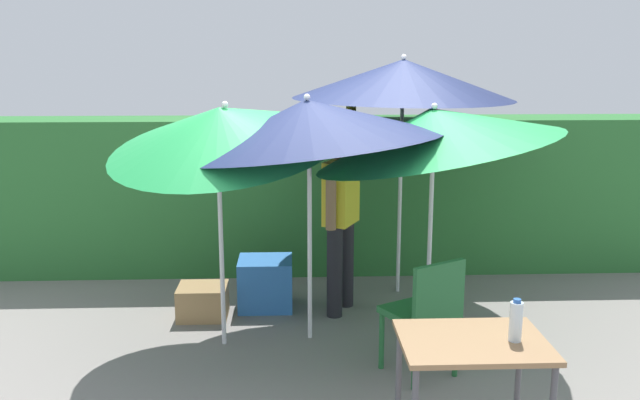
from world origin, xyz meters
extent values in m
plane|color=gray|center=(0.00, 0.00, 0.00)|extent=(24.00, 24.00, 0.00)
cube|color=#2D7033|center=(0.00, 1.89, 0.82)|extent=(8.00, 0.70, 1.63)
cylinder|color=silver|center=(-0.79, -0.07, 0.80)|extent=(0.04, 0.04, 1.60)
cone|color=green|center=(-0.76, -0.08, 1.75)|extent=(1.82, 1.79, 0.83)
sphere|color=silver|center=(-0.73, -0.10, 1.92)|extent=(0.05, 0.05, 0.05)
cylinder|color=silver|center=(0.80, 1.08, 0.94)|extent=(0.04, 0.04, 1.88)
cone|color=#19234C|center=(0.80, 1.09, 2.06)|extent=(2.06, 2.06, 0.40)
sphere|color=silver|center=(0.80, 1.09, 2.26)|extent=(0.05, 0.05, 0.05)
cylinder|color=silver|center=(-0.09, 0.02, 0.80)|extent=(0.04, 0.04, 1.59)
cone|color=#19234C|center=(-0.10, 0.00, 1.77)|extent=(2.10, 2.07, 0.68)
sphere|color=silver|center=(-0.11, -0.02, 1.97)|extent=(0.05, 0.05, 0.05)
cylinder|color=silver|center=(0.90, 0.14, 0.77)|extent=(0.04, 0.04, 1.53)
cone|color=green|center=(0.89, 0.11, 1.70)|extent=(2.02, 1.99, 0.80)
sphere|color=silver|center=(0.89, 0.08, 1.89)|extent=(0.05, 0.05, 0.05)
cylinder|color=black|center=(0.26, 0.73, 0.41)|extent=(0.14, 0.14, 0.82)
cylinder|color=black|center=(0.14, 0.48, 0.41)|extent=(0.14, 0.14, 0.82)
cube|color=yellow|center=(0.20, 0.60, 1.10)|extent=(0.35, 0.42, 0.56)
sphere|color=#8C6647|center=(0.20, 0.60, 1.49)|extent=(0.22, 0.22, 0.22)
cylinder|color=yellow|center=(0.30, 0.81, 1.60)|extent=(0.12, 0.12, 0.56)
cylinder|color=#8C6647|center=(0.10, 0.39, 1.08)|extent=(0.12, 0.12, 0.52)
cylinder|color=#236633|center=(0.75, -0.37, 0.22)|extent=(0.04, 0.04, 0.44)
cylinder|color=#236633|center=(0.42, -0.56, 0.22)|extent=(0.04, 0.04, 0.44)
cylinder|color=#236633|center=(0.94, -0.70, 0.22)|extent=(0.04, 0.04, 0.44)
cylinder|color=#236633|center=(0.61, -0.89, 0.22)|extent=(0.04, 0.04, 0.44)
cube|color=#236633|center=(0.68, -0.63, 0.47)|extent=(0.60, 0.60, 0.05)
cube|color=#236633|center=(0.78, -0.81, 0.69)|extent=(0.40, 0.25, 0.40)
cube|color=#2D6BB7|center=(-0.48, 0.72, 0.23)|extent=(0.49, 0.44, 0.46)
cube|color=#9E7A4C|center=(-1.03, 0.50, 0.14)|extent=(0.43, 0.37, 0.29)
cylinder|color=#4C4C51|center=(1.11, -1.51, 0.37)|extent=(0.04, 0.04, 0.74)
cylinder|color=#4C4C51|center=(0.39, -1.51, 0.37)|extent=(0.04, 0.04, 0.74)
cube|color=#99724C|center=(0.75, -1.77, 0.75)|extent=(0.80, 0.60, 0.03)
cylinder|color=silver|center=(0.97, -1.80, 0.88)|extent=(0.07, 0.07, 0.22)
cylinder|color=#2D60B7|center=(0.97, -1.80, 1.00)|extent=(0.04, 0.04, 0.02)
camera|label=1|loc=(-0.23, -5.14, 2.29)|focal=37.61mm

